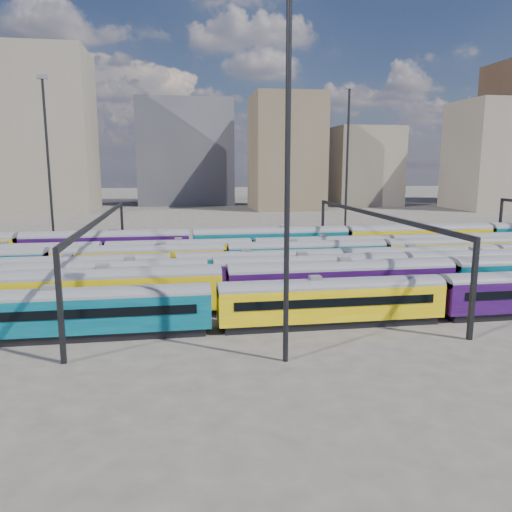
{
  "coord_description": "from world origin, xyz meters",
  "views": [
    {
      "loc": [
        -12.08,
        -53.78,
        13.31
      ],
      "look_at": [
        -3.27,
        1.9,
        3.0
      ],
      "focal_mm": 35.0,
      "sensor_mm": 36.0,
      "label": 1
    }
  ],
  "objects": [
    {
      "name": "rake_4",
      "position": [
        -6.5,
        5.0,
        2.59
      ],
      "size": [
        120.15,
        2.93,
        4.93
      ],
      "color": "black",
      "rests_on": "ground"
    },
    {
      "name": "rake_6",
      "position": [
        12.17,
        15.0,
        2.9
      ],
      "size": [
        134.32,
        3.27,
        5.53
      ],
      "color": "black",
      "rests_on": "ground"
    },
    {
      "name": "rake_5",
      "position": [
        -2.42,
        10.0,
        2.43
      ],
      "size": [
        113.13,
        2.76,
        4.63
      ],
      "color": "black",
      "rests_on": "ground"
    },
    {
      "name": "rake_2",
      "position": [
        -19.37,
        -5.0,
        2.66
      ],
      "size": [
        144.16,
        3.01,
        5.07
      ],
      "color": "black",
      "rests_on": "ground"
    },
    {
      "name": "ground",
      "position": [
        0.0,
        0.0,
        0.0
      ],
      "size": [
        500.0,
        500.0,
        0.0
      ],
      "primitive_type": "plane",
      "color": "#3E3834",
      "rests_on": "ground"
    },
    {
      "name": "rake_3",
      "position": [
        -3.1,
        0.0,
        2.46
      ],
      "size": [
        133.29,
        2.79,
        4.68
      ],
      "color": "black",
      "rests_on": "ground"
    },
    {
      "name": "gantry_2",
      "position": [
        10.0,
        0.0,
        6.79
      ],
      "size": [
        0.35,
        40.35,
        8.03
      ],
      "color": "black",
      "rests_on": "ground"
    },
    {
      "name": "gantry_1",
      "position": [
        -20.0,
        0.0,
        6.79
      ],
      "size": [
        0.35,
        40.35,
        8.03
      ],
      "color": "black",
      "rests_on": "ground"
    },
    {
      "name": "mast_1",
      "position": [
        -30.0,
        22.0,
        13.97
      ],
      "size": [
        1.4,
        0.5,
        25.6
      ],
      "color": "black",
      "rests_on": "ground"
    },
    {
      "name": "rake_0",
      "position": [
        10.24,
        -15.0,
        2.52
      ],
      "size": [
        117.03,
        2.86,
        4.8
      ],
      "color": "black",
      "rests_on": "ground"
    },
    {
      "name": "mast_3",
      "position": [
        15.0,
        24.0,
        13.97
      ],
      "size": [
        1.4,
        0.5,
        25.6
      ],
      "color": "black",
      "rests_on": "ground"
    },
    {
      "name": "mast_2",
      "position": [
        -5.0,
        -22.0,
        13.97
      ],
      "size": [
        1.4,
        0.5,
        25.6
      ],
      "color": "black",
      "rests_on": "ground"
    },
    {
      "name": "rake_1",
      "position": [
        -8.08,
        -10.0,
        2.83
      ],
      "size": [
        131.17,
        3.2,
        5.39
      ],
      "color": "black",
      "rests_on": "ground"
    }
  ]
}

